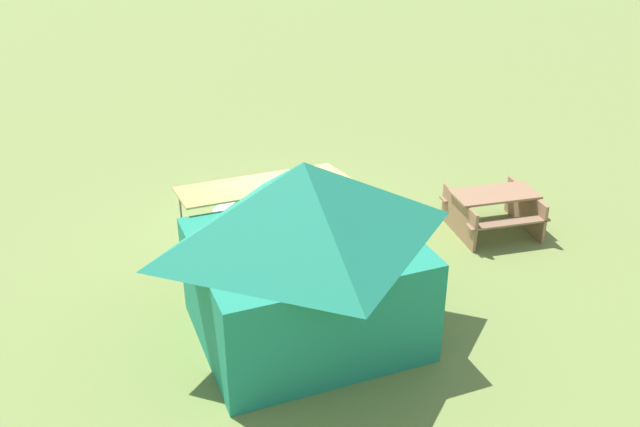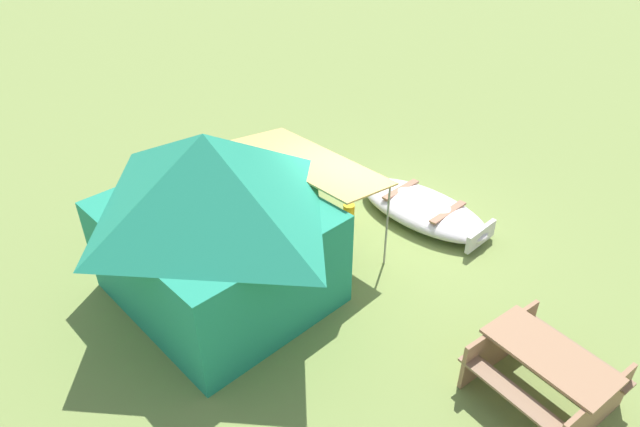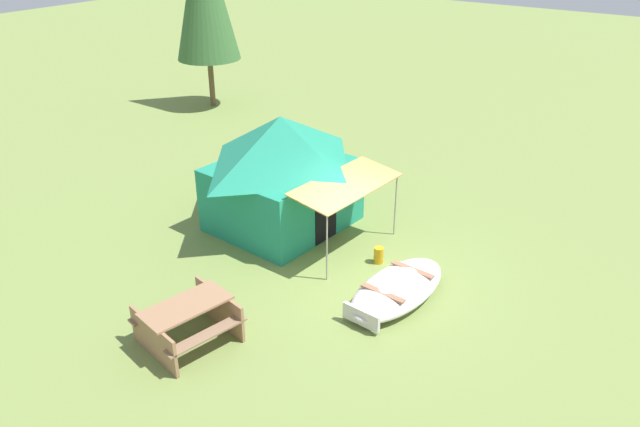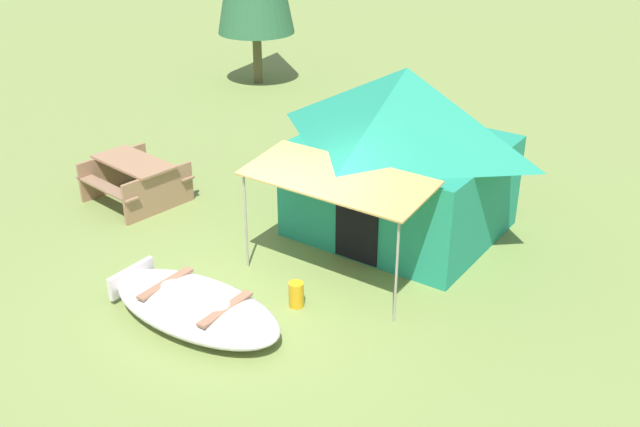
# 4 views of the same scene
# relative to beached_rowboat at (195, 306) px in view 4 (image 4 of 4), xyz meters

# --- Properties ---
(ground_plane) EXTENTS (80.00, 80.00, 0.00)m
(ground_plane) POSITION_rel_beached_rowboat_xyz_m (0.41, 1.00, -0.24)
(ground_plane) COLOR olive
(beached_rowboat) EXTENTS (2.85, 1.48, 0.45)m
(beached_rowboat) POSITION_rel_beached_rowboat_xyz_m (0.00, 0.00, 0.00)
(beached_rowboat) COLOR silver
(beached_rowboat) RESTS_ON ground_plane
(canvas_cabin_tent) EXTENTS (3.58, 4.25, 2.82)m
(canvas_cabin_tent) POSITION_rel_beached_rowboat_xyz_m (1.25, 3.91, 1.23)
(canvas_cabin_tent) COLOR #1F8A6A
(canvas_cabin_tent) RESTS_ON ground_plane
(picnic_table) EXTENTS (1.87, 1.77, 0.80)m
(picnic_table) POSITION_rel_beached_rowboat_xyz_m (-3.41, 2.48, 0.26)
(picnic_table) COLOR #996F4F
(picnic_table) RESTS_ON ground_plane
(cooler_box) EXTENTS (0.63, 0.65, 0.36)m
(cooler_box) POSITION_rel_beached_rowboat_xyz_m (1.89, 3.01, -0.05)
(cooler_box) COLOR blue
(cooler_box) RESTS_ON ground_plane
(fuel_can) EXTENTS (0.27, 0.27, 0.38)m
(fuel_can) POSITION_rel_beached_rowboat_xyz_m (1.00, 1.01, -0.05)
(fuel_can) COLOR orange
(fuel_can) RESTS_ON ground_plane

